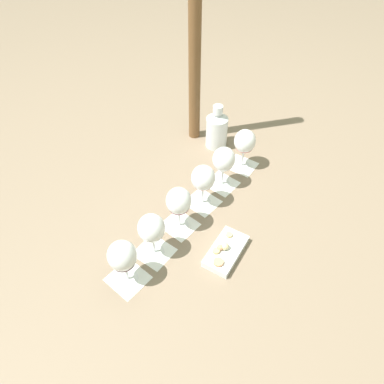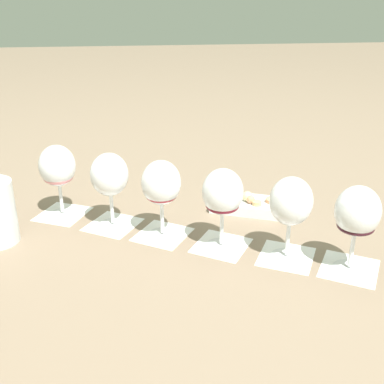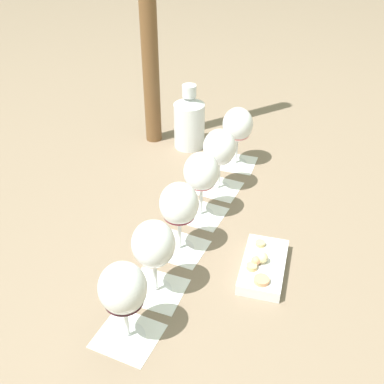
{
  "view_description": "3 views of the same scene",
  "coord_description": "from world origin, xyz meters",
  "px_view_note": "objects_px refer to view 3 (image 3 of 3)",
  "views": [
    {
      "loc": [
        0.85,
        0.13,
        0.99
      ],
      "look_at": [
        -0.0,
        -0.0,
        0.12
      ],
      "focal_mm": 32.0,
      "sensor_mm": 36.0,
      "label": 1
    },
    {
      "loc": [
        -0.12,
        -0.97,
        0.54
      ],
      "look_at": [
        -0.0,
        -0.0,
        0.12
      ],
      "focal_mm": 45.0,
      "sensor_mm": 36.0,
      "label": 2
    },
    {
      "loc": [
        0.94,
        -0.12,
        0.76
      ],
      "look_at": [
        -0.0,
        -0.0,
        0.12
      ],
      "focal_mm": 45.0,
      "sensor_mm": 36.0,
      "label": 3
    }
  ],
  "objects_px": {
    "wine_glass_0": "(238,127)",
    "wine_glass_5": "(123,291)",
    "wine_glass_3": "(179,207)",
    "wine_glass_2": "(201,175)",
    "wine_glass_4": "(154,247)",
    "wine_glass_1": "(219,150)",
    "snack_dish": "(263,266)",
    "ceramic_vase": "(189,121)"
  },
  "relations": [
    {
      "from": "ceramic_vase",
      "to": "wine_glass_1",
      "type": "bearing_deg",
      "value": 11.28
    },
    {
      "from": "wine_glass_3",
      "to": "wine_glass_5",
      "type": "bearing_deg",
      "value": -27.33
    },
    {
      "from": "wine_glass_0",
      "to": "snack_dish",
      "type": "height_order",
      "value": "wine_glass_0"
    },
    {
      "from": "wine_glass_2",
      "to": "wine_glass_3",
      "type": "xyz_separation_m",
      "value": [
        0.13,
        -0.07,
        0.0
      ]
    },
    {
      "from": "snack_dish",
      "to": "wine_glass_4",
      "type": "bearing_deg",
      "value": -82.88
    },
    {
      "from": "wine_glass_2",
      "to": "wine_glass_3",
      "type": "bearing_deg",
      "value": -28.18
    },
    {
      "from": "wine_glass_2",
      "to": "wine_glass_5",
      "type": "distance_m",
      "value": 0.42
    },
    {
      "from": "wine_glass_5",
      "to": "snack_dish",
      "type": "bearing_deg",
      "value": 115.49
    },
    {
      "from": "wine_glass_1",
      "to": "wine_glass_4",
      "type": "relative_size",
      "value": 1.0
    },
    {
      "from": "wine_glass_5",
      "to": "wine_glass_3",
      "type": "bearing_deg",
      "value": 152.67
    },
    {
      "from": "wine_glass_1",
      "to": "wine_glass_4",
      "type": "xyz_separation_m",
      "value": [
        0.38,
        -0.2,
        -0.0
      ]
    },
    {
      "from": "wine_glass_2",
      "to": "wine_glass_1",
      "type": "bearing_deg",
      "value": 150.66
    },
    {
      "from": "wine_glass_2",
      "to": "ceramic_vase",
      "type": "xyz_separation_m",
      "value": [
        -0.38,
        0.01,
        -0.03
      ]
    },
    {
      "from": "wine_glass_1",
      "to": "snack_dish",
      "type": "bearing_deg",
      "value": 7.17
    },
    {
      "from": "wine_glass_4",
      "to": "snack_dish",
      "type": "xyz_separation_m",
      "value": [
        -0.03,
        0.24,
        -0.11
      ]
    },
    {
      "from": "wine_glass_4",
      "to": "ceramic_vase",
      "type": "distance_m",
      "value": 0.65
    },
    {
      "from": "wine_glass_0",
      "to": "wine_glass_1",
      "type": "height_order",
      "value": "same"
    },
    {
      "from": "wine_glass_1",
      "to": "wine_glass_5",
      "type": "relative_size",
      "value": 1.0
    },
    {
      "from": "wine_glass_0",
      "to": "ceramic_vase",
      "type": "xyz_separation_m",
      "value": [
        -0.13,
        -0.13,
        -0.03
      ]
    },
    {
      "from": "wine_glass_1",
      "to": "wine_glass_3",
      "type": "bearing_deg",
      "value": -28.74
    },
    {
      "from": "wine_glass_0",
      "to": "wine_glass_2",
      "type": "xyz_separation_m",
      "value": [
        0.25,
        -0.14,
        -0.0
      ]
    },
    {
      "from": "wine_glass_4",
      "to": "ceramic_vase",
      "type": "xyz_separation_m",
      "value": [
        -0.64,
        0.15,
        -0.03
      ]
    },
    {
      "from": "wine_glass_5",
      "to": "wine_glass_1",
      "type": "bearing_deg",
      "value": 151.96
    },
    {
      "from": "wine_glass_1",
      "to": "wine_glass_2",
      "type": "distance_m",
      "value": 0.13
    },
    {
      "from": "wine_glass_2",
      "to": "wine_glass_0",
      "type": "bearing_deg",
      "value": 150.05
    },
    {
      "from": "wine_glass_3",
      "to": "wine_glass_2",
      "type": "bearing_deg",
      "value": 151.82
    },
    {
      "from": "wine_glass_3",
      "to": "wine_glass_5",
      "type": "height_order",
      "value": "same"
    },
    {
      "from": "wine_glass_4",
      "to": "snack_dish",
      "type": "distance_m",
      "value": 0.27
    },
    {
      "from": "wine_glass_0",
      "to": "wine_glass_5",
      "type": "height_order",
      "value": "same"
    },
    {
      "from": "wine_glass_1",
      "to": "wine_glass_4",
      "type": "distance_m",
      "value": 0.43
    },
    {
      "from": "snack_dish",
      "to": "wine_glass_5",
      "type": "bearing_deg",
      "value": -64.51
    },
    {
      "from": "wine_glass_2",
      "to": "wine_glass_5",
      "type": "relative_size",
      "value": 1.0
    },
    {
      "from": "wine_glass_1",
      "to": "snack_dish",
      "type": "xyz_separation_m",
      "value": [
        0.35,
        0.04,
        -0.11
      ]
    },
    {
      "from": "wine_glass_0",
      "to": "wine_glass_2",
      "type": "bearing_deg",
      "value": -29.95
    },
    {
      "from": "wine_glass_0",
      "to": "ceramic_vase",
      "type": "height_order",
      "value": "ceramic_vase"
    },
    {
      "from": "wine_glass_1",
      "to": "wine_glass_2",
      "type": "bearing_deg",
      "value": -29.34
    },
    {
      "from": "wine_glass_3",
      "to": "wine_glass_0",
      "type": "bearing_deg",
      "value": 150.65
    },
    {
      "from": "wine_glass_0",
      "to": "wine_glass_4",
      "type": "relative_size",
      "value": 1.0
    },
    {
      "from": "wine_glass_4",
      "to": "wine_glass_5",
      "type": "xyz_separation_m",
      "value": [
        0.12,
        -0.06,
        0.0
      ]
    },
    {
      "from": "wine_glass_3",
      "to": "ceramic_vase",
      "type": "relative_size",
      "value": 0.87
    },
    {
      "from": "wine_glass_4",
      "to": "wine_glass_5",
      "type": "relative_size",
      "value": 1.0
    },
    {
      "from": "wine_glass_2",
      "to": "snack_dish",
      "type": "height_order",
      "value": "wine_glass_2"
    }
  ]
}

